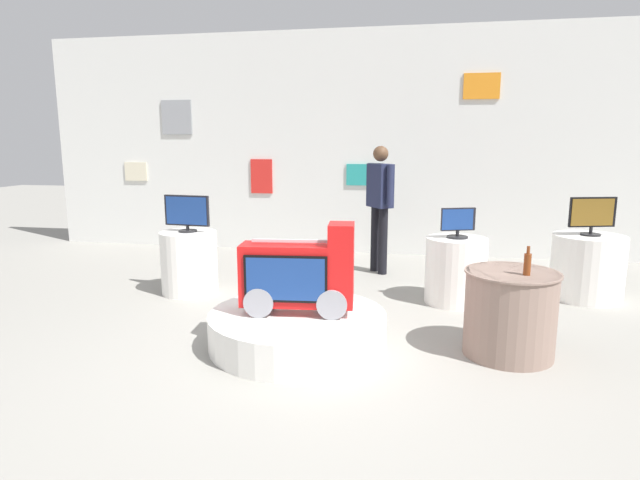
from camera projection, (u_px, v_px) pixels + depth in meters
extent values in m
plane|color=gray|center=(302.00, 362.00, 4.24)|extent=(30.00, 30.00, 0.00)
cube|color=silver|center=(363.00, 144.00, 8.15)|extent=(10.37, 0.10, 3.40)
cube|color=red|center=(262.00, 176.00, 8.47)|extent=(0.35, 0.02, 0.54)
cube|color=gray|center=(177.00, 117.00, 8.56)|extent=(0.51, 0.02, 0.54)
cube|color=teal|center=(363.00, 175.00, 8.17)|extent=(0.53, 0.02, 0.33)
cube|color=beige|center=(136.00, 171.00, 8.86)|extent=(0.40, 0.02, 0.31)
cube|color=orange|center=(482.00, 86.00, 7.62)|extent=(0.51, 0.02, 0.37)
cylinder|color=white|center=(298.00, 329.00, 4.56)|extent=(1.52, 1.52, 0.29)
cylinder|color=gray|center=(262.00, 298.00, 4.53)|extent=(0.29, 0.37, 0.25)
cylinder|color=gray|center=(333.00, 299.00, 4.48)|extent=(0.29, 0.37, 0.25)
cube|color=red|center=(297.00, 275.00, 4.47)|extent=(0.98, 0.39, 0.52)
cube|color=red|center=(341.00, 234.00, 4.37)|extent=(0.24, 0.32, 0.18)
cube|color=black|center=(285.00, 279.00, 4.32)|extent=(0.69, 0.08, 0.39)
cube|color=navy|center=(285.00, 279.00, 4.32)|extent=(0.65, 0.08, 0.35)
cube|color=#B2B2B7|center=(297.00, 241.00, 4.42)|extent=(0.76, 0.10, 0.02)
cylinder|color=white|center=(189.00, 262.00, 6.13)|extent=(0.65, 0.65, 0.72)
cylinder|color=black|center=(188.00, 231.00, 6.06)|extent=(0.21, 0.21, 0.02)
cylinder|color=black|center=(188.00, 228.00, 6.05)|extent=(0.04, 0.04, 0.05)
cube|color=black|center=(187.00, 210.00, 6.02)|extent=(0.55, 0.08, 0.35)
cube|color=navy|center=(186.00, 211.00, 6.00)|extent=(0.50, 0.06, 0.31)
cylinder|color=white|center=(456.00, 270.00, 5.74)|extent=(0.65, 0.65, 0.72)
cylinder|color=black|center=(457.00, 237.00, 5.67)|extent=(0.23, 0.23, 0.02)
cylinder|color=black|center=(457.00, 233.00, 5.67)|extent=(0.04, 0.04, 0.06)
cube|color=black|center=(458.00, 219.00, 5.64)|extent=(0.36, 0.16, 0.24)
cube|color=navy|center=(458.00, 219.00, 5.62)|extent=(0.33, 0.12, 0.22)
cylinder|color=white|center=(587.00, 267.00, 5.89)|extent=(0.77, 0.77, 0.72)
cylinder|color=black|center=(590.00, 234.00, 5.83)|extent=(0.21, 0.21, 0.02)
cylinder|color=black|center=(591.00, 230.00, 5.82)|extent=(0.04, 0.04, 0.07)
cube|color=black|center=(593.00, 212.00, 5.78)|extent=(0.51, 0.18, 0.33)
cube|color=brown|center=(593.00, 212.00, 5.76)|extent=(0.47, 0.14, 0.30)
cylinder|color=gray|center=(510.00, 313.00, 4.32)|extent=(0.72, 0.72, 0.71)
cylinder|color=gray|center=(513.00, 272.00, 4.26)|extent=(0.75, 0.75, 0.02)
cylinder|color=brown|center=(527.00, 264.00, 4.13)|extent=(0.06, 0.06, 0.17)
cylinder|color=brown|center=(528.00, 250.00, 4.11)|extent=(0.03, 0.03, 0.06)
cylinder|color=black|center=(383.00, 241.00, 6.97)|extent=(0.12, 0.12, 0.88)
cylinder|color=black|center=(375.00, 239.00, 7.15)|extent=(0.12, 0.12, 0.88)
cube|color=#1E233F|center=(380.00, 186.00, 6.93)|extent=(0.38, 0.43, 0.57)
sphere|color=brown|center=(381.00, 154.00, 6.85)|extent=(0.20, 0.20, 0.20)
cylinder|color=#1E233F|center=(390.00, 185.00, 6.71)|extent=(0.08, 0.08, 0.51)
cylinder|color=#1E233F|center=(371.00, 182.00, 7.14)|extent=(0.08, 0.08, 0.51)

